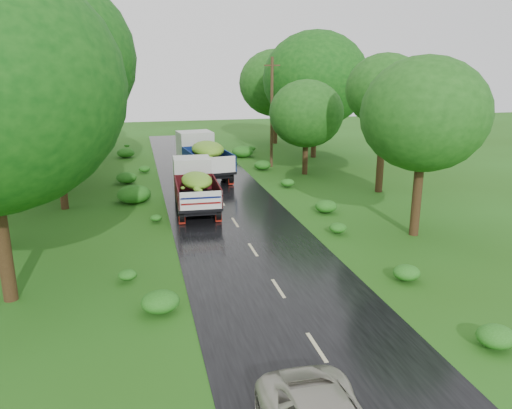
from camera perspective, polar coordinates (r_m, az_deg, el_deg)
name	(u,v)px	position (r m, az deg, el deg)	size (l,w,h in m)	color
ground	(317,348)	(15.01, 6.94, -15.94)	(120.00, 120.00, 0.00)	#21490F
road	(271,277)	(19.21, 1.72, -8.33)	(6.50, 80.00, 0.02)	black
road_lines	(264,267)	(20.09, 0.97, -7.17)	(0.12, 69.60, 0.00)	#BFB78C
truck_near	(195,183)	(27.86, -7.00, 2.41)	(2.37, 6.20, 2.58)	black
truck_far	(202,154)	(35.82, -6.16, 5.81)	(3.35, 7.37, 2.99)	black
utility_pole	(272,112)	(38.91, 1.81, 10.56)	(1.40, 0.63, 8.35)	#382616
trees_left	(37,76)	(32.99, -23.71, 13.31)	(5.80, 33.87, 10.40)	black
trees_right	(320,91)	(39.06, 7.32, 12.78)	(6.70, 32.27, 8.49)	black
shrubs	(228,206)	(27.37, -3.23, -0.14)	(11.90, 44.00, 0.70)	#205D16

